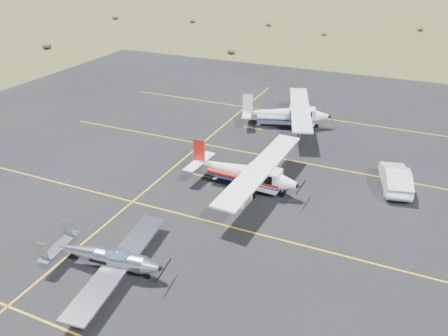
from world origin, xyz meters
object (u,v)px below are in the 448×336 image
Objects in this scene: aircraft_cessna at (245,171)px; sedan at (395,178)px; aircraft_low_wing at (108,257)px; aircraft_plain at (287,113)px.

aircraft_cessna is 11.25m from sedan.
aircraft_low_wing is at bearing -103.74° from aircraft_cessna.
aircraft_plain is 2.45× the size of sedan.
aircraft_low_wing is 0.74× the size of aircraft_cessna.
aircraft_cessna is at bearing -104.01° from aircraft_plain.
aircraft_cessna reaches higher than aircraft_low_wing.
sedan is at bearing -54.94° from aircraft_plain.
sedan is (13.73, 16.39, -0.11)m from aircraft_low_wing.
aircraft_plain is (-0.73, 13.12, 0.01)m from aircraft_cessna.
aircraft_low_wing is 0.74× the size of aircraft_plain.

